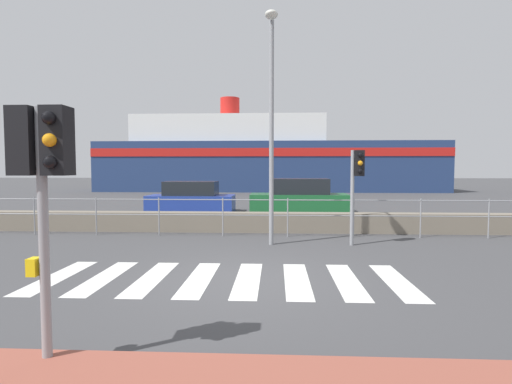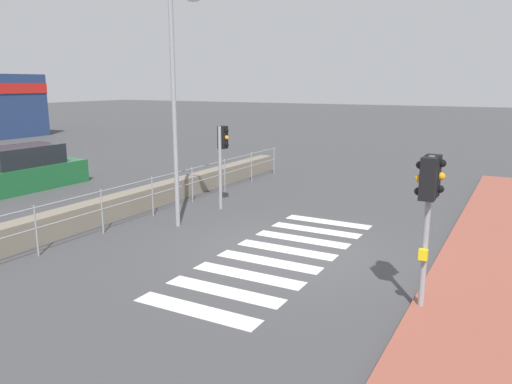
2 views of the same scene
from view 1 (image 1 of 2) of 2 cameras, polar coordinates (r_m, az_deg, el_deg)
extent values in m
plane|color=#424244|center=(7.53, -2.03, -12.38)|extent=(160.00, 160.00, 0.00)
cube|color=silver|center=(8.56, -26.46, -10.78)|extent=(0.45, 2.40, 0.01)
cube|color=silver|center=(8.16, -20.83, -11.32)|extent=(0.45, 2.40, 0.01)
cube|color=silver|center=(7.85, -14.68, -11.80)|extent=(0.45, 2.40, 0.01)
cube|color=silver|center=(7.64, -8.08, -12.15)|extent=(0.45, 2.40, 0.01)
cube|color=silver|center=(7.52, -1.17, -12.36)|extent=(0.45, 2.40, 0.01)
cube|color=silver|center=(7.51, 5.86, -12.40)|extent=(0.45, 2.40, 0.01)
cube|color=silver|center=(7.61, 12.80, -12.25)|extent=(0.45, 2.40, 0.01)
cube|color=silver|center=(7.82, 19.45, -11.95)|extent=(0.45, 2.40, 0.01)
cube|color=slate|center=(12.92, 0.08, -4.34)|extent=(19.56, 0.55, 0.63)
cylinder|color=gray|center=(11.96, -0.13, -1.13)|extent=(17.60, 0.03, 0.03)
cylinder|color=gray|center=(12.01, -0.13, -3.35)|extent=(17.60, 0.03, 0.03)
cylinder|color=gray|center=(14.13, -29.09, -3.00)|extent=(0.04, 0.04, 1.16)
cylinder|color=gray|center=(13.20, -21.86, -3.23)|extent=(0.04, 0.04, 1.16)
cylinder|color=gray|center=(12.51, -13.69, -3.44)|extent=(0.04, 0.04, 1.16)
cylinder|color=gray|center=(12.11, -4.76, -3.58)|extent=(0.04, 0.04, 1.16)
cylinder|color=gray|center=(12.00, 4.55, -3.64)|extent=(0.04, 0.04, 1.16)
cylinder|color=gray|center=(12.22, 13.77, -3.60)|extent=(0.04, 0.04, 1.16)
cylinder|color=gray|center=(12.73, 22.46, -3.48)|extent=(0.04, 0.04, 1.16)
cylinder|color=gray|center=(13.52, 30.31, -3.30)|extent=(0.04, 0.04, 1.16)
cylinder|color=gray|center=(4.57, -28.04, -6.04)|extent=(0.10, 0.10, 2.65)
cube|color=black|center=(4.61, -30.21, 6.29)|extent=(0.24, 0.24, 0.68)
sphere|color=black|center=(4.75, -29.35, 8.77)|extent=(0.13, 0.13, 0.13)
sphere|color=orange|center=(4.73, -29.28, 6.23)|extent=(0.13, 0.13, 0.13)
sphere|color=black|center=(4.72, -29.21, 3.68)|extent=(0.13, 0.13, 0.13)
cube|color=black|center=(4.44, -26.50, 6.52)|extent=(0.24, 0.24, 0.68)
sphere|color=black|center=(4.33, -27.49, 9.38)|extent=(0.13, 0.13, 0.13)
sphere|color=orange|center=(4.32, -27.41, 6.60)|extent=(0.13, 0.13, 0.13)
sphere|color=black|center=(4.31, -27.34, 3.80)|extent=(0.13, 0.13, 0.13)
cube|color=yellow|center=(4.68, -29.12, -9.31)|extent=(0.10, 0.14, 0.18)
cylinder|color=gray|center=(10.87, 13.57, -0.85)|extent=(0.10, 0.10, 2.53)
cube|color=black|center=(10.87, 14.52, 4.01)|extent=(0.24, 0.24, 0.68)
sphere|color=black|center=(10.74, 14.69, 5.14)|extent=(0.13, 0.13, 0.13)
sphere|color=orange|center=(10.74, 14.67, 4.02)|extent=(0.13, 0.13, 0.13)
sphere|color=black|center=(10.74, 14.66, 2.89)|extent=(0.13, 0.13, 0.13)
cylinder|color=gray|center=(10.69, 2.22, 8.46)|extent=(0.12, 0.12, 5.99)
cylinder|color=gray|center=(10.97, 2.24, 23.59)|extent=(0.07, 0.70, 0.07)
ellipsoid|color=silver|center=(10.63, 2.22, 23.99)|extent=(0.32, 0.42, 0.19)
cube|color=navy|center=(37.58, 1.92, 3.61)|extent=(30.88, 7.25, 4.41)
cube|color=white|center=(37.99, -3.73, 8.77)|extent=(17.29, 5.80, 2.43)
cube|color=red|center=(33.96, 1.82, 5.72)|extent=(30.88, 0.08, 0.71)
cylinder|color=red|center=(38.25, -3.75, 11.92)|extent=(1.80, 1.80, 1.80)
cube|color=#233D9E|center=(19.02, -9.22, -1.64)|extent=(4.01, 1.72, 0.80)
cube|color=#1E2328|center=(18.98, -9.24, 0.53)|extent=(2.41, 1.51, 0.65)
cube|color=#1E6633|center=(18.63, 6.13, -1.61)|extent=(4.49, 1.77, 0.87)
cube|color=#1E2328|center=(18.58, 6.15, 0.82)|extent=(2.69, 1.55, 0.71)
camera|label=2|loc=(10.96, -74.01, 10.05)|focal=35.00mm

